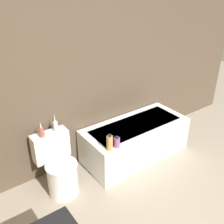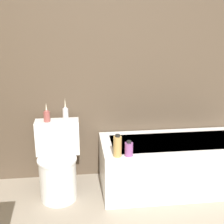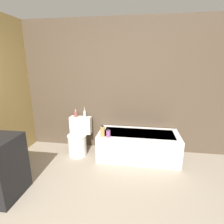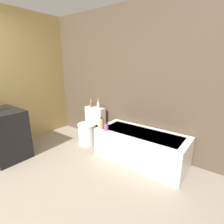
% 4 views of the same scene
% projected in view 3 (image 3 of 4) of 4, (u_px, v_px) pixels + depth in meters
% --- Properties ---
extents(wall_back_tiled, '(6.40, 0.06, 2.60)m').
position_uv_depth(wall_back_tiled, '(100.00, 87.00, 3.55)').
color(wall_back_tiled, brown).
rests_on(wall_back_tiled, ground_plane).
extents(bathtub, '(1.50, 0.67, 0.51)m').
position_uv_depth(bathtub, '(138.00, 145.00, 3.35)').
color(bathtub, white).
rests_on(bathtub, ground).
extents(toilet, '(0.44, 0.53, 0.72)m').
position_uv_depth(toilet, '(79.00, 138.00, 3.51)').
color(toilet, white).
rests_on(toilet, ground).
extents(vase_gold, '(0.06, 0.06, 0.19)m').
position_uv_depth(vase_gold, '(76.00, 114.00, 3.55)').
color(vase_gold, '#994C47').
rests_on(vase_gold, toilet).
extents(vase_silver, '(0.06, 0.06, 0.23)m').
position_uv_depth(vase_silver, '(85.00, 113.00, 3.53)').
color(vase_silver, silver).
rests_on(vase_silver, toilet).
extents(shampoo_bottle_tall, '(0.08, 0.08, 0.21)m').
position_uv_depth(shampoo_bottle_tall, '(103.00, 131.00, 3.09)').
color(shampoo_bottle_tall, tan).
rests_on(shampoo_bottle_tall, bathtub).
extents(shampoo_bottle_short, '(0.08, 0.08, 0.14)m').
position_uv_depth(shampoo_bottle_short, '(108.00, 134.00, 3.08)').
color(shampoo_bottle_short, '#8C4C8C').
rests_on(shampoo_bottle_short, bathtub).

